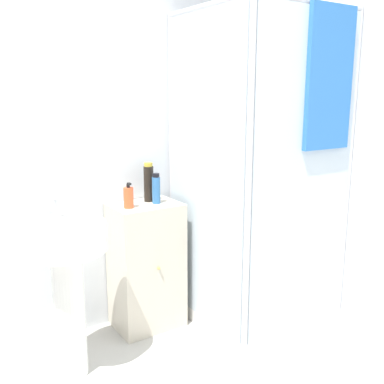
% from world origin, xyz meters
% --- Properties ---
extents(wall_back, '(6.40, 0.06, 2.50)m').
position_xyz_m(wall_back, '(0.00, 1.70, 1.25)').
color(wall_back, silver).
rests_on(wall_back, ground_plane).
extents(shower_enclosure, '(0.85, 0.88, 2.03)m').
position_xyz_m(shower_enclosure, '(1.19, 1.15, 0.59)').
color(shower_enclosure, white).
rests_on(shower_enclosure, ground_plane).
extents(vanity_cabinet, '(0.43, 0.34, 0.84)m').
position_xyz_m(vanity_cabinet, '(0.54, 1.50, 0.42)').
color(vanity_cabinet, beige).
rests_on(vanity_cabinet, ground_plane).
extents(sink, '(0.43, 0.43, 1.00)m').
position_xyz_m(sink, '(-0.06, 1.24, 0.62)').
color(sink, white).
rests_on(sink, ground_plane).
extents(soap_dispenser, '(0.06, 0.06, 0.16)m').
position_xyz_m(soap_dispenser, '(0.42, 1.47, 0.91)').
color(soap_dispenser, '#E5562D').
rests_on(soap_dispenser, vanity_cabinet).
extents(shampoo_bottle_tall_black, '(0.06, 0.06, 0.25)m').
position_xyz_m(shampoo_bottle_tall_black, '(0.60, 1.56, 0.96)').
color(shampoo_bottle_tall_black, black).
rests_on(shampoo_bottle_tall_black, vanity_cabinet).
extents(shampoo_bottle_blue, '(0.05, 0.05, 0.19)m').
position_xyz_m(shampoo_bottle_blue, '(0.62, 1.48, 0.93)').
color(shampoo_bottle_blue, '#2D66A3').
rests_on(shampoo_bottle_blue, vanity_cabinet).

